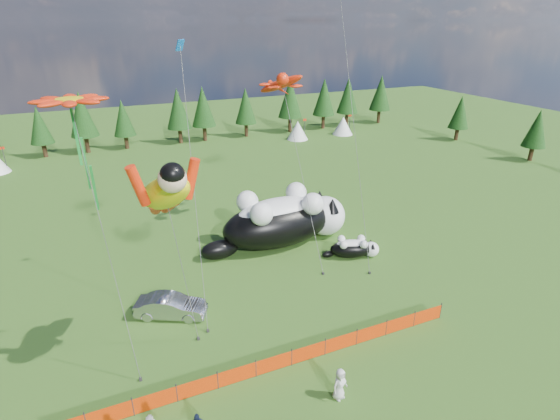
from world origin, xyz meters
The scene contains 12 objects.
ground centered at (0.00, 0.00, 0.00)m, with size 160.00×160.00×0.00m, color #133509.
safety_fence centered at (0.00, -3.00, 0.50)m, with size 22.06×0.06×1.10m.
tree_line centered at (0.00, 45.00, 4.00)m, with size 90.00×4.00×8.00m, color black, non-canonical shape.
festival_tents centered at (11.00, 40.00, 1.40)m, with size 50.00×3.20×2.80m, color white, non-canonical shape.
cat_large centered at (6.32, 9.79, 2.15)m, with size 12.52×4.85×4.52m.
cat_small centered at (10.29, 5.61, 0.76)m, with size 4.25×2.61×1.59m.
car centered at (-4.00, 3.77, 0.71)m, with size 1.50×4.29×1.41m, color #A6A6AA.
spectator_e centered at (2.19, -5.86, 0.85)m, with size 0.83×0.54×1.70m, color silver.
superhero_kite centered at (-4.17, -0.38, 9.65)m, with size 5.69×5.93×11.91m.
gecko_kite centered at (8.01, 14.43, 11.99)m, with size 5.89×13.83×15.65m.
flower_kite centered at (-7.36, 1.38, 13.50)m, with size 3.56×4.15×13.90m.
diamond_kite_a centered at (-1.41, 6.94, 14.37)m, with size 1.52×6.32×16.54m.
Camera 1 is at (-6.70, -19.14, 16.74)m, focal length 28.00 mm.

